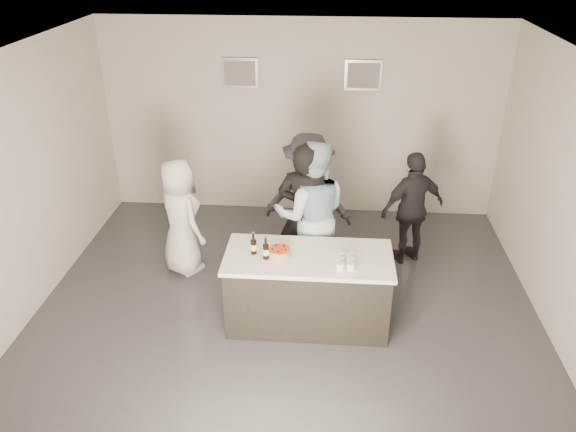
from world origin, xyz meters
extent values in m
plane|color=#3D3D42|center=(0.00, 0.00, 0.00)|extent=(6.00, 6.00, 0.00)
plane|color=white|center=(0.00, 0.00, 3.00)|extent=(6.00, 6.00, 0.00)
cube|color=beige|center=(0.00, 3.00, 1.50)|extent=(6.00, 0.04, 3.00)
cube|color=beige|center=(-3.00, 0.00, 1.50)|extent=(0.04, 6.00, 3.00)
cube|color=#B2B2B7|center=(-0.90, 2.97, 2.20)|extent=(0.54, 0.04, 0.44)
cube|color=#B2B2B7|center=(0.90, 2.97, 2.20)|extent=(0.54, 0.04, 0.44)
cube|color=white|center=(0.26, 0.06, 0.45)|extent=(1.86, 0.86, 0.90)
cylinder|color=#E85A18|center=(-0.06, 0.02, 0.94)|extent=(0.24, 0.24, 0.08)
cylinder|color=black|center=(-0.34, 0.05, 1.03)|extent=(0.07, 0.07, 0.26)
cylinder|color=black|center=(-0.20, -0.04, 1.03)|extent=(0.07, 0.07, 0.26)
cube|color=gold|center=(0.66, -0.09, 0.94)|extent=(0.19, 0.30, 0.08)
cube|color=pink|center=(-0.06, -0.20, 0.90)|extent=(0.24, 0.08, 0.01)
imported|color=black|center=(0.18, 0.88, 0.96)|extent=(0.79, 0.62, 1.91)
imported|color=silver|center=(0.25, 0.91, 0.96)|extent=(0.99, 0.80, 1.92)
imported|color=white|center=(-1.44, 1.07, 0.78)|extent=(0.89, 0.89, 1.57)
imported|color=#242228|center=(1.58, 1.55, 0.79)|extent=(1.00, 0.75, 1.58)
imported|color=#29252C|center=(0.19, 1.46, 0.91)|extent=(1.26, 0.84, 1.82)
camera|label=1|loc=(0.45, -5.22, 4.14)|focal=35.00mm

